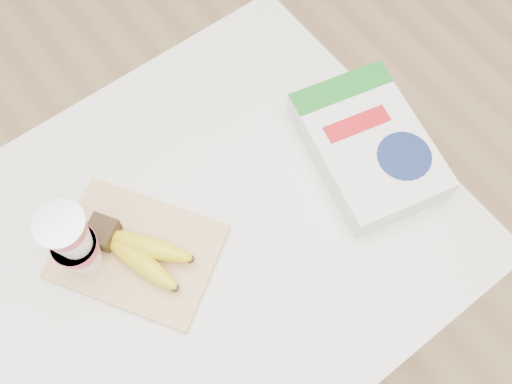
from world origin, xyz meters
The scene contains 6 objects.
room centered at (0.00, 0.00, 1.35)m, with size 4.00×4.00×4.00m.
table centered at (0.00, 0.00, 0.40)m, with size 1.06×0.71×0.80m, color white.
cutting_board centered at (0.02, 0.04, 0.80)m, with size 0.19×0.26×0.01m, color #E2AC7C.
bananas centered at (0.02, 0.03, 0.83)m, with size 0.14×0.19×0.05m.
yogurt_stack centered at (-0.05, 0.07, 0.90)m, with size 0.08×0.07×0.17m.
cereal_box centered at (0.44, -0.05, 0.82)m, with size 0.24×0.30×0.06m.
Camera 1 is at (-0.01, -0.32, 1.69)m, focal length 40.00 mm.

